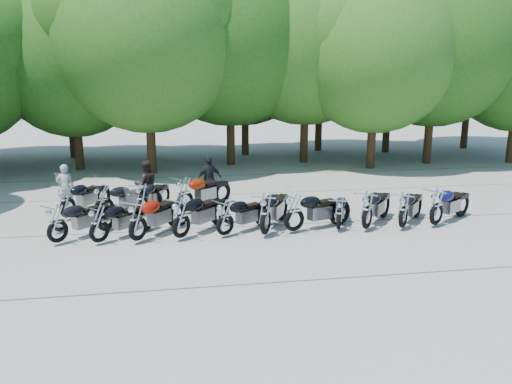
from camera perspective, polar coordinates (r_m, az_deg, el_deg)
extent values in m
plane|color=gray|center=(14.40, 0.97, -5.59)|extent=(90.00, 90.00, 0.00)
cylinder|color=#3A2614|center=(26.87, -19.68, 5.92)|extent=(0.44, 0.44, 3.31)
sphere|color=#286319|center=(26.72, -20.29, 13.73)|extent=(7.31, 7.31, 7.31)
cylinder|color=#3A2614|center=(24.84, -11.95, 6.61)|extent=(0.44, 0.44, 3.93)
sphere|color=#357721|center=(24.76, -12.43, 16.68)|extent=(8.70, 8.70, 8.70)
cylinder|color=#3A2614|center=(26.81, -2.92, 7.52)|extent=(0.44, 0.44, 4.13)
sphere|color=#286319|center=(26.77, -3.04, 17.32)|extent=(9.13, 9.13, 9.13)
cylinder|color=#3A2614|center=(27.68, 5.54, 7.61)|extent=(0.44, 0.44, 4.09)
sphere|color=#357721|center=(27.63, 5.75, 17.01)|extent=(9.04, 9.04, 9.04)
cylinder|color=#3A2614|center=(26.38, 13.10, 6.56)|extent=(0.44, 0.44, 3.62)
sphere|color=#357721|center=(26.27, 13.55, 15.28)|extent=(8.00, 8.00, 8.00)
cylinder|color=#3A2614|center=(28.80, 19.17, 7.05)|extent=(0.44, 0.44, 3.98)
sphere|color=#286319|center=(28.74, 19.84, 15.81)|extent=(8.79, 8.79, 8.79)
cylinder|color=#3A2614|center=(31.09, -20.28, 6.93)|extent=(0.44, 0.44, 3.52)
sphere|color=#357721|center=(30.98, -20.85, 14.11)|extent=(7.78, 7.78, 7.78)
cylinder|color=#3A2614|center=(30.03, -11.89, 7.16)|extent=(0.44, 0.44, 3.42)
sphere|color=#286319|center=(29.91, -12.24, 14.40)|extent=(7.56, 7.56, 7.56)
cylinder|color=#3A2614|center=(30.33, -1.25, 7.62)|extent=(0.44, 0.44, 3.56)
sphere|color=#286319|center=(30.23, -1.29, 15.10)|extent=(7.88, 7.88, 7.88)
cylinder|color=#3A2614|center=(32.35, 7.18, 8.03)|extent=(0.44, 0.44, 3.76)
sphere|color=#286319|center=(32.27, 7.40, 15.41)|extent=(8.31, 8.31, 8.31)
cylinder|color=#3A2614|center=(32.44, 14.72, 7.61)|extent=(0.44, 0.44, 3.63)
sphere|color=#357721|center=(32.34, 15.13, 14.71)|extent=(8.02, 8.02, 8.02)
cylinder|color=#3A2614|center=(36.01, 22.89, 8.10)|extent=(0.44, 0.44, 4.37)
sphere|color=#286319|center=(36.02, 23.59, 15.79)|extent=(9.67, 9.67, 9.67)
imported|color=#969799|center=(18.68, -20.95, 0.49)|extent=(0.61, 0.40, 1.66)
imported|color=black|center=(18.15, -12.43, 0.85)|extent=(0.99, 0.86, 1.75)
imported|color=black|center=(18.76, -5.35, 1.47)|extent=(1.10, 0.79, 1.73)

